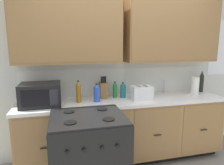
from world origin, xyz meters
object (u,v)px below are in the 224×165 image
bottle_green (115,90)px  bottle_dark (202,82)px  bottle_amber (78,92)px  stove_range (89,158)px  bottle_teal (123,90)px  microwave (41,95)px  toaster (142,93)px  paper_towel_roll (195,86)px  bottle_blue (97,93)px  knife_block (103,90)px

bottle_green → bottle_dark: bearing=0.8°
bottle_amber → stove_range: bearing=-86.5°
bottle_dark → bottle_teal: bottle_dark is taller
stove_range → microwave: (-0.50, 0.60, 0.58)m
bottle_green → toaster: bearing=-31.0°
bottle_amber → paper_towel_roll: bearing=1.3°
microwave → toaster: bearing=-1.4°
stove_range → toaster: size_ratio=3.39×
bottle_amber → bottle_blue: size_ratio=1.19×
paper_towel_roll → bottle_dark: (0.20, 0.12, 0.03)m
knife_block → bottle_teal: (0.28, -0.05, -0.01)m
microwave → bottle_dark: (2.43, 0.18, 0.02)m
bottle_green → bottle_teal: bearing=-13.9°
paper_towel_roll → bottle_amber: (-1.77, -0.04, 0.01)m
toaster → bottle_green: (-0.33, 0.20, 0.02)m
bottle_dark → bottle_green: bottle_dark is taller
bottle_teal → toaster: bearing=-38.4°
stove_range → toaster: (0.81, 0.57, 0.53)m
bottle_dark → bottle_amber: (-1.97, -0.15, -0.02)m
bottle_blue → bottle_teal: 0.42m
stove_range → knife_block: knife_block is taller
stove_range → toaster: toaster is taller
bottle_amber → bottle_green: (0.53, 0.13, -0.03)m
toaster → bottle_amber: bearing=175.8°
bottle_green → bottle_amber: bearing=-165.8°
stove_range → paper_towel_roll: paper_towel_roll is taller
knife_block → bottle_green: knife_block is taller
bottle_amber → bottle_green: size_ratio=1.26×
paper_towel_roll → stove_range: bearing=-158.9°
bottle_amber → bottle_teal: bearing=9.3°
bottle_blue → paper_towel_roll: bearing=2.4°
paper_towel_roll → bottle_green: 1.25m
bottle_dark → knife_block: bearing=-179.9°
bottle_teal → bottle_green: bottle_green is taller
bottle_dark → bottle_teal: size_ratio=1.46×
bottle_dark → bottle_green: bearing=-179.2°
stove_range → bottle_green: bottle_green is taller
stove_range → bottle_blue: bottle_blue is taller
bottle_teal → knife_block: bearing=170.6°
bottle_amber → bottle_teal: size_ratio=1.31×
bottle_blue → bottle_teal: (0.40, 0.13, -0.01)m
stove_range → bottle_teal: (0.60, 0.73, 0.55)m
microwave → bottle_amber: bearing=3.8°
bottle_amber → bottle_green: bottle_amber is taller
bottle_dark → toaster: bearing=-169.0°
paper_towel_roll → microwave: bearing=-178.2°
microwave → toaster: size_ratio=1.71×
toaster → paper_towel_roll: paper_towel_roll is taller
toaster → bottle_blue: size_ratio=1.15×
bottle_blue → bottle_green: bearing=28.6°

